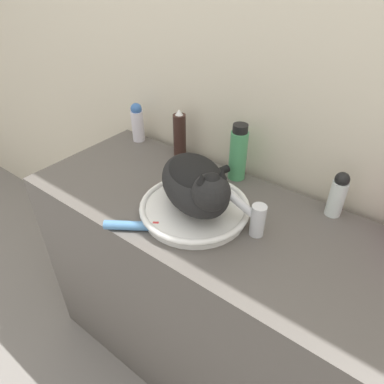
# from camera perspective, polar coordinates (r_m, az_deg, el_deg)

# --- Properties ---
(wall_back) EXTENTS (8.00, 0.05, 2.40)m
(wall_back) POSITION_cam_1_polar(r_m,az_deg,el_deg) (1.23, 11.38, 17.74)
(wall_back) COLOR beige
(wall_back) RESTS_ON ground_plane
(vanity_counter) EXTENTS (1.27, 0.54, 0.86)m
(vanity_counter) POSITION_cam_1_polar(r_m,az_deg,el_deg) (1.44, 1.47, -16.14)
(vanity_counter) COLOR #56514C
(vanity_counter) RESTS_ON ground_plane
(sink_basin) EXTENTS (0.35, 0.35, 0.04)m
(sink_basin) POSITION_cam_1_polar(r_m,az_deg,el_deg) (1.10, 0.35, -2.66)
(sink_basin) COLOR white
(sink_basin) RESTS_ON vanity_counter
(cat) EXTENTS (0.35, 0.38, 0.19)m
(cat) POSITION_cam_1_polar(r_m,az_deg,el_deg) (1.02, 0.72, 1.61)
(cat) COLOR black
(cat) RESTS_ON sink_basin
(faucet) EXTENTS (0.15, 0.06, 0.14)m
(faucet) POSITION_cam_1_polar(r_m,az_deg,el_deg) (1.01, 10.03, -3.83)
(faucet) COLOR silver
(faucet) RESTS_ON vanity_counter
(mouthwash_bottle) EXTENTS (0.06, 0.06, 0.21)m
(mouthwash_bottle) POSITION_cam_1_polar(r_m,az_deg,el_deg) (1.24, 7.71, 6.46)
(mouthwash_bottle) COLOR #4CA366
(mouthwash_bottle) RESTS_ON vanity_counter
(hairspray_can_black) EXTENTS (0.05, 0.05, 0.20)m
(hairspray_can_black) POSITION_cam_1_polar(r_m,az_deg,el_deg) (1.38, -2.08, 9.47)
(hairspray_can_black) COLOR #331E19
(hairspray_can_black) RESTS_ON vanity_counter
(lotion_bottle_white) EXTENTS (0.05, 0.05, 0.17)m
(lotion_bottle_white) POSITION_cam_1_polar(r_m,az_deg,el_deg) (1.53, -9.07, 11.40)
(lotion_bottle_white) COLOR silver
(lotion_bottle_white) RESTS_ON vanity_counter
(deodorant_stick) EXTENTS (0.05, 0.05, 0.16)m
(deodorant_stick) POSITION_cam_1_polar(r_m,az_deg,el_deg) (1.15, 23.12, -0.34)
(deodorant_stick) COLOR silver
(deodorant_stick) RESTS_ON vanity_counter
(cream_tube) EXTENTS (0.16, 0.12, 0.03)m
(cream_tube) POSITION_cam_1_polar(r_m,az_deg,el_deg) (1.06, -9.91, -5.55)
(cream_tube) COLOR #4C7FB2
(cream_tube) RESTS_ON vanity_counter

